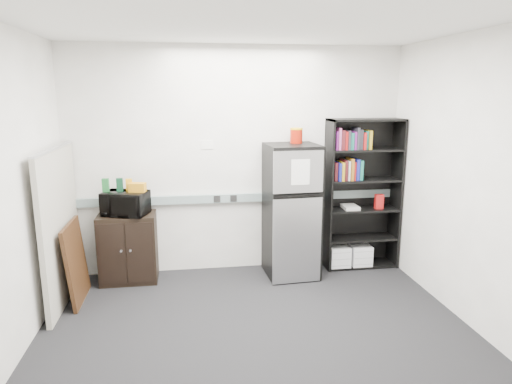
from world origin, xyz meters
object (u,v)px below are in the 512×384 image
bookshelf (361,191)px  cubicle_partition (60,226)px  microwave (125,203)px  cabinet (128,248)px  refrigerator (292,211)px

bookshelf → cubicle_partition: bearing=-171.9°
microwave → cabinet: bearing=107.8°
refrigerator → cabinet: bearing=174.1°
microwave → refrigerator: 1.91m
bookshelf → microwave: size_ratio=3.85×
microwave → refrigerator: (1.90, -0.06, -0.15)m
bookshelf → cabinet: bookshelf is taller
cubicle_partition → refrigerator: (2.51, 0.34, -0.03)m
refrigerator → cubicle_partition: bearing=-175.7°
cabinet → microwave: 0.53m
cabinet → bookshelf: bearing=1.3°
cubicle_partition → cabinet: size_ratio=2.02×
bookshelf → microwave: (-2.80, -0.08, -0.04)m
cubicle_partition → microwave: size_ratio=3.37×
cabinet → refrigerator: refrigerator is taller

